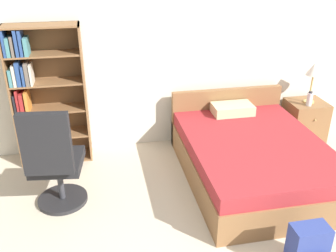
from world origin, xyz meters
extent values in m
cube|color=silver|center=(0.00, 3.23, 1.30)|extent=(9.00, 0.06, 2.60)
cube|color=brown|center=(-1.98, 3.00, 0.82)|extent=(0.02, 0.31, 1.64)
cube|color=brown|center=(-1.17, 3.00, 0.82)|extent=(0.02, 0.31, 1.64)
cube|color=brown|center=(-1.58, 3.15, 0.82)|extent=(0.83, 0.01, 1.64)
cube|color=brown|center=(-1.58, 3.00, 0.01)|extent=(0.79, 0.30, 0.02)
cube|color=black|center=(-1.94, 2.98, 0.13)|extent=(0.03, 0.24, 0.22)
cube|color=maroon|center=(-1.90, 2.95, 0.13)|extent=(0.03, 0.19, 0.23)
cube|color=teal|center=(-1.87, 2.95, 0.16)|extent=(0.02, 0.18, 0.28)
cube|color=#7A387F|center=(-1.83, 2.97, 0.16)|extent=(0.04, 0.23, 0.28)
cube|color=brown|center=(-1.58, 3.00, 0.34)|extent=(0.79, 0.30, 0.02)
cube|color=gold|center=(-1.94, 2.97, 0.44)|extent=(0.03, 0.21, 0.19)
cube|color=teal|center=(-1.90, 2.97, 0.45)|extent=(0.03, 0.23, 0.20)
cube|color=#2D6638|center=(-1.85, 2.95, 0.44)|extent=(0.04, 0.19, 0.18)
cube|color=beige|center=(-1.81, 2.95, 0.46)|extent=(0.04, 0.19, 0.22)
cube|color=orange|center=(-1.76, 2.98, 0.44)|extent=(0.04, 0.25, 0.18)
cube|color=orange|center=(-1.71, 2.95, 0.45)|extent=(0.04, 0.19, 0.20)
cube|color=brown|center=(-1.58, 3.00, 0.67)|extent=(0.79, 0.30, 0.02)
cube|color=black|center=(-1.95, 2.97, 0.79)|extent=(0.02, 0.22, 0.23)
cube|color=maroon|center=(-1.92, 2.96, 0.81)|extent=(0.02, 0.21, 0.28)
cube|color=maroon|center=(-1.88, 2.96, 0.79)|extent=(0.04, 0.21, 0.23)
cube|color=orange|center=(-1.82, 2.98, 0.80)|extent=(0.04, 0.25, 0.25)
cube|color=brown|center=(-1.58, 3.00, 0.99)|extent=(0.79, 0.30, 0.02)
cube|color=teal|center=(-1.94, 2.97, 1.10)|extent=(0.03, 0.22, 0.19)
cube|color=beige|center=(-1.90, 2.97, 1.12)|extent=(0.03, 0.22, 0.23)
cube|color=navy|center=(-1.86, 2.97, 1.14)|extent=(0.04, 0.23, 0.26)
cube|color=navy|center=(-1.81, 2.96, 1.11)|extent=(0.03, 0.20, 0.22)
cube|color=#665B51|center=(-1.77, 2.98, 1.13)|extent=(0.04, 0.24, 0.25)
cube|color=beige|center=(-1.73, 2.96, 1.12)|extent=(0.02, 0.20, 0.23)
cube|color=brown|center=(-1.58, 3.00, 1.32)|extent=(0.79, 0.30, 0.02)
cube|color=navy|center=(-1.95, 2.97, 1.47)|extent=(0.03, 0.22, 0.28)
cube|color=teal|center=(-1.91, 2.97, 1.43)|extent=(0.04, 0.22, 0.20)
cube|color=#665B51|center=(-1.87, 2.96, 1.44)|extent=(0.03, 0.21, 0.21)
cube|color=navy|center=(-1.82, 2.95, 1.47)|extent=(0.03, 0.19, 0.28)
cube|color=navy|center=(-1.78, 2.98, 1.47)|extent=(0.03, 0.24, 0.28)
cube|color=teal|center=(-1.73, 2.96, 1.43)|extent=(0.04, 0.20, 0.19)
cube|color=brown|center=(-1.58, 3.00, 1.63)|extent=(0.83, 0.31, 0.02)
cube|color=brown|center=(0.61, 2.12, 0.17)|extent=(1.45, 1.95, 0.33)
cube|color=maroon|center=(0.61, 2.12, 0.41)|extent=(1.42, 1.91, 0.16)
cube|color=brown|center=(0.61, 3.05, 0.37)|extent=(1.45, 0.08, 0.74)
cube|color=beige|center=(0.61, 2.84, 0.55)|extent=(0.50, 0.30, 0.12)
cylinder|color=#232326|center=(-1.48, 2.10, 0.02)|extent=(0.50, 0.50, 0.04)
cylinder|color=#333338|center=(-1.48, 2.10, 0.23)|extent=(0.06, 0.06, 0.38)
cube|color=black|center=(-1.48, 2.10, 0.47)|extent=(0.54, 0.54, 0.10)
cube|color=black|center=(-1.51, 1.82, 0.82)|extent=(0.45, 0.14, 0.60)
cube|color=brown|center=(1.69, 2.93, 0.26)|extent=(0.49, 0.44, 0.53)
sphere|color=tan|center=(1.69, 2.69, 0.37)|extent=(0.02, 0.02, 0.02)
cylinder|color=tan|center=(1.69, 2.92, 0.54)|extent=(0.14, 0.14, 0.02)
cylinder|color=tan|center=(1.69, 2.92, 0.73)|extent=(0.02, 0.02, 0.36)
cone|color=silver|center=(1.69, 2.92, 0.98)|extent=(0.20, 0.20, 0.16)
cylinder|color=silver|center=(1.64, 2.82, 0.61)|extent=(0.07, 0.07, 0.17)
cylinder|color=#2D2D33|center=(1.64, 2.82, 0.71)|extent=(0.05, 0.05, 0.02)
cube|color=navy|center=(0.52, 0.80, 0.21)|extent=(0.30, 0.18, 0.41)
camera|label=1|loc=(-1.02, -1.22, 2.39)|focal=40.00mm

